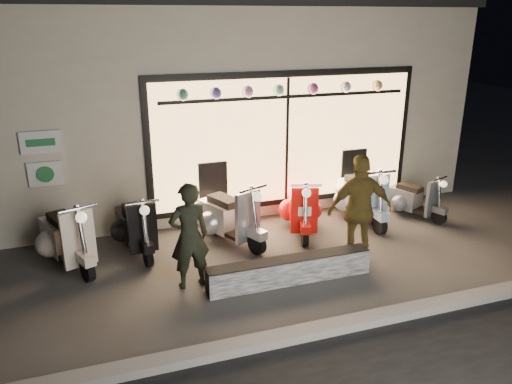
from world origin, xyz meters
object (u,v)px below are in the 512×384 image
scooter_silver (226,216)px  woman (360,210)px  man (189,236)px  graffiti_barrier (290,270)px  scooter_red (301,207)px

scooter_silver → woman: size_ratio=0.85×
scooter_silver → man: size_ratio=0.95×
graffiti_barrier → scooter_red: 2.08m
scooter_red → woman: 1.63m
scooter_red → man: bearing=-130.8°
graffiti_barrier → scooter_red: size_ratio=1.71×
graffiti_barrier → scooter_silver: (-0.49, 1.81, 0.25)m
woman → man: bearing=7.0°
graffiti_barrier → scooter_silver: 1.90m
scooter_red → woman: (0.34, -1.52, 0.47)m
graffiti_barrier → man: bearing=165.3°
man → graffiti_barrier: bearing=160.0°
scooter_silver → scooter_red: (1.46, 0.01, -0.02)m
scooter_silver → graffiti_barrier: bearing=-98.3°
graffiti_barrier → woman: size_ratio=1.42×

